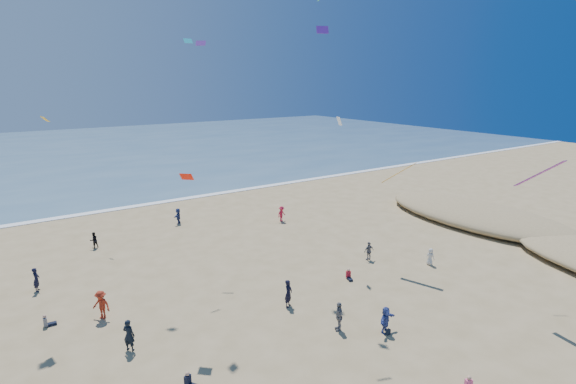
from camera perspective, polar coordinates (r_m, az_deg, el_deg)
ocean at (r=105.87m, az=-28.69°, el=4.17°), size 220.00×100.00×0.06m
surf_line at (r=57.24m, az=-23.18°, el=-2.38°), size 220.00×1.20×0.08m
standing_flyers at (r=31.10m, az=-6.16°, el=-13.33°), size 33.90×45.61×1.94m
seated_group at (r=25.65m, az=1.16°, el=-21.00°), size 21.37×29.03×0.84m
navy_bag at (r=29.38m, az=12.59°, el=-16.96°), size 0.28×0.18×0.34m
kites_aloft at (r=29.69m, az=9.78°, el=12.50°), size 45.06×47.36×25.49m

